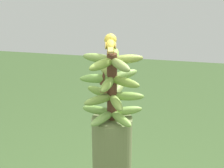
% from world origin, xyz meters
% --- Properties ---
extents(banana_bunch, '(0.29, 0.29, 0.32)m').
position_xyz_m(banana_bunch, '(0.00, 0.00, 1.36)').
color(banana_bunch, '#4C2D1E').
rests_on(banana_bunch, banana_tree).
extents(perched_bird, '(0.06, 0.19, 0.08)m').
position_xyz_m(perched_bird, '(0.01, -0.01, 1.57)').
color(perched_bird, '#C68933').
rests_on(perched_bird, banana_bunch).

